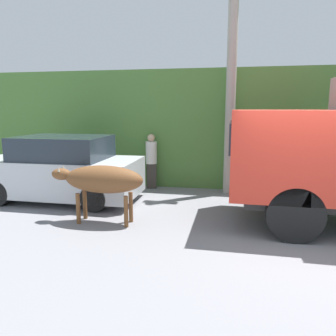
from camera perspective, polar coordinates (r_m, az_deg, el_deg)
name	(u,v)px	position (r m, az deg, el deg)	size (l,w,h in m)	color
ground_plane	(300,241)	(6.76, 22.02, -11.77)	(60.00, 60.00, 0.00)	gray
hillside_embankment	(269,126)	(13.07, 17.12, 7.06)	(32.00, 6.12, 3.63)	#4C7A38
building_backdrop	(111,136)	(12.25, -9.90, 5.46)	(6.37, 2.70, 2.87)	#C6B793
brown_cow	(102,180)	(7.13, -11.46, -2.06)	(2.07, 0.60, 1.27)	brown
parked_suv	(61,170)	(9.25, -18.13, -0.30)	(4.21, 1.86, 1.73)	silver
pedestrian_on_hill	(151,159)	(10.10, -2.92, 1.62)	(0.43, 0.43, 1.69)	#38332D
utility_pole	(231,79)	(9.58, 10.96, 15.05)	(0.90, 0.28, 6.36)	#9E998E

